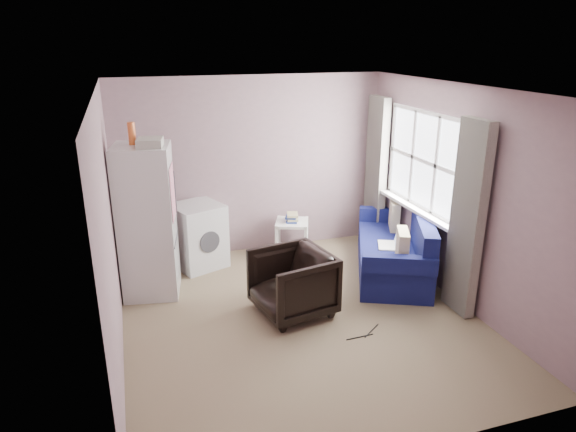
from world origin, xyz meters
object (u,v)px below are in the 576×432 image
armchair (292,280)px  fridge (147,221)px  side_table (292,235)px  washing_machine (198,234)px  sofa (397,250)px

armchair → fridge: size_ratio=0.39×
armchair → fridge: (-1.47, 1.00, 0.52)m
armchair → side_table: bearing=151.1°
washing_machine → side_table: size_ratio=1.42×
washing_machine → side_table: bearing=-21.6°
fridge → sofa: size_ratio=1.00×
armchair → washing_machine: 1.81m
washing_machine → fridge: bearing=-158.5°
washing_machine → sofa: 2.67m
fridge → armchair: bearing=-24.4°
fridge → washing_machine: size_ratio=2.39×
fridge → washing_machine: 1.01m
sofa → side_table: bearing=162.8°
armchair → washing_machine: (-0.82, 1.61, 0.05)m
fridge → washing_machine: bearing=52.8°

